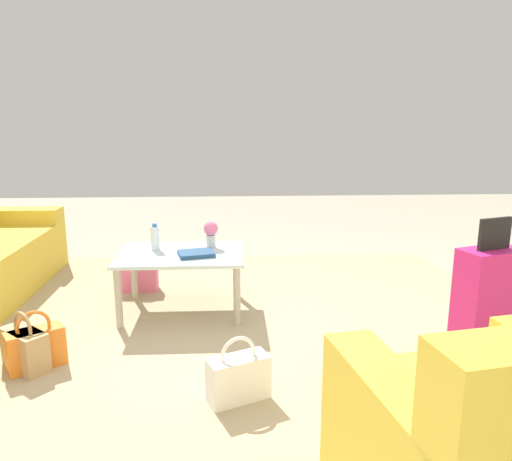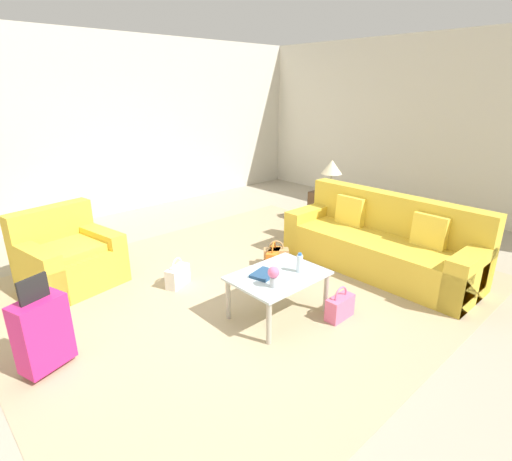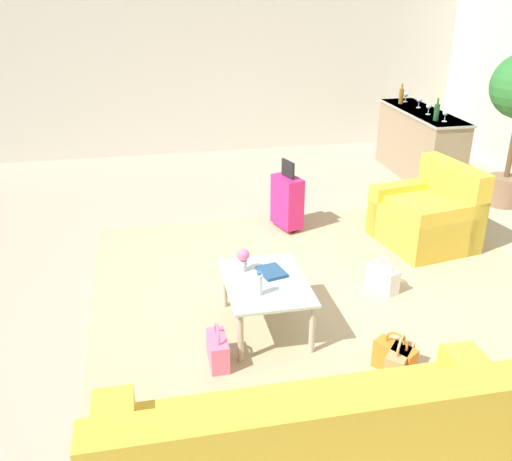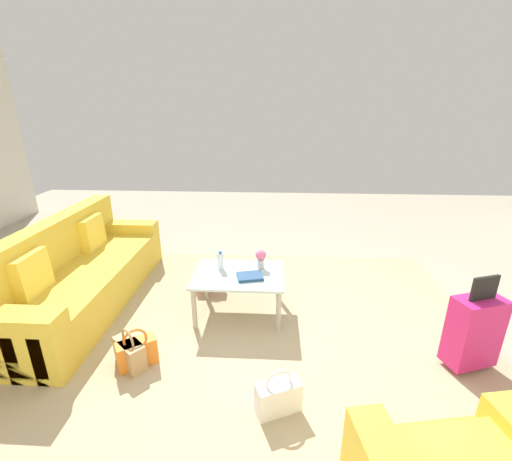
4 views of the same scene
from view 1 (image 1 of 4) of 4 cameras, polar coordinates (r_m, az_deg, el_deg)
name	(u,v)px [view 1 (image 1 of 4)]	position (r m, az deg, el deg)	size (l,w,h in m)	color
ground_plane	(236,338)	(3.43, -2.32, -12.17)	(12.00, 12.00, 0.00)	#A89E89
area_rug	(141,353)	(3.30, -13.05, -13.53)	(5.20, 4.40, 0.01)	tan
coffee_table	(181,261)	(3.78, -8.56, -3.47)	(0.93, 0.68, 0.46)	silver
water_bottle	(155,238)	(3.86, -11.46, -0.82)	(0.06, 0.06, 0.20)	silver
coffee_table_book	(196,254)	(3.67, -6.85, -2.64)	(0.25, 0.19, 0.03)	navy
flower_vase	(211,232)	(3.86, -5.19, -0.16)	(0.11, 0.11, 0.21)	#B2B7BC
suitcase_magenta	(488,294)	(3.51, 24.99, -6.57)	(0.45, 0.33, 0.85)	#D12375
handbag_orange	(36,347)	(3.28, -23.88, -12.11)	(0.34, 0.29, 0.36)	orange
handbag_pink	(138,276)	(4.36, -13.31, -5.10)	(0.32, 0.14, 0.36)	pink
handbag_tan	(25,348)	(3.29, -24.89, -12.11)	(0.33, 0.32, 0.36)	tan
handbag_white	(238,377)	(2.71, -2.03, -16.40)	(0.35, 0.25, 0.36)	white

